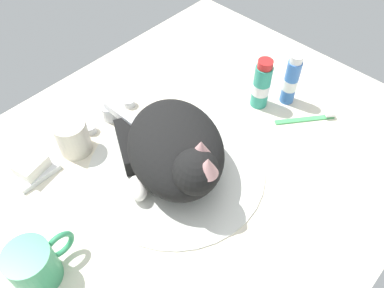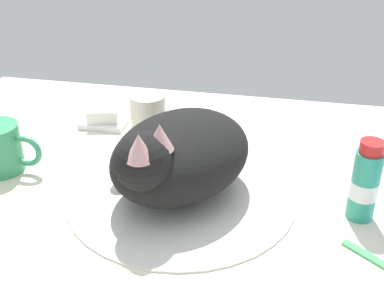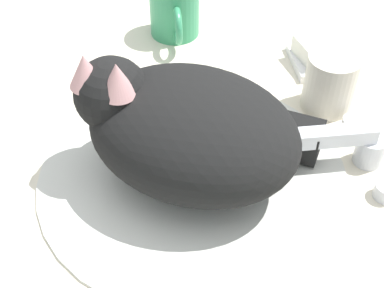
% 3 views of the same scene
% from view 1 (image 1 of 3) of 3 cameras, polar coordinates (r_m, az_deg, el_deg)
% --- Properties ---
extents(ground_plane, '(1.10, 0.83, 0.03)m').
position_cam_1_polar(ground_plane, '(0.82, -2.26, -4.32)').
color(ground_plane, silver).
extents(sink_basin, '(0.37, 0.37, 0.01)m').
position_cam_1_polar(sink_basin, '(0.81, -2.30, -3.54)').
color(sink_basin, silver).
rests_on(sink_basin, ground_plane).
extents(faucet, '(0.14, 0.12, 0.06)m').
position_cam_1_polar(faucet, '(0.89, -11.45, 4.41)').
color(faucet, silver).
rests_on(faucet, ground_plane).
extents(cat, '(0.28, 0.32, 0.15)m').
position_cam_1_polar(cat, '(0.74, -2.42, -0.93)').
color(cat, black).
rests_on(cat, sink_basin).
extents(coffee_mug, '(0.12, 0.08, 0.08)m').
position_cam_1_polar(coffee_mug, '(0.71, -22.19, -16.20)').
color(coffee_mug, '#389966').
rests_on(coffee_mug, ground_plane).
extents(rinse_cup, '(0.07, 0.07, 0.08)m').
position_cam_1_polar(rinse_cup, '(0.85, -17.18, 1.00)').
color(rinse_cup, silver).
rests_on(rinse_cup, ground_plane).
extents(soap_dish, '(0.09, 0.06, 0.01)m').
position_cam_1_polar(soap_dish, '(0.86, -22.24, -3.67)').
color(soap_dish, white).
rests_on(soap_dish, ground_plane).
extents(soap_bar, '(0.07, 0.06, 0.03)m').
position_cam_1_polar(soap_bar, '(0.85, -22.62, -2.90)').
color(soap_bar, white).
rests_on(soap_bar, soap_dish).
extents(toothpaste_bottle, '(0.04, 0.04, 0.13)m').
position_cam_1_polar(toothpaste_bottle, '(0.91, 10.22, 8.57)').
color(toothpaste_bottle, teal).
rests_on(toothpaste_bottle, ground_plane).
extents(mouthwash_bottle, '(0.03, 0.03, 0.13)m').
position_cam_1_polar(mouthwash_bottle, '(0.93, 14.39, 9.04)').
color(mouthwash_bottle, '#3870C6').
rests_on(mouthwash_bottle, ground_plane).
extents(toothbrush, '(0.12, 0.10, 0.02)m').
position_cam_1_polar(toothbrush, '(0.94, 16.83, 3.68)').
color(toothbrush, '#4CB266').
rests_on(toothbrush, ground_plane).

